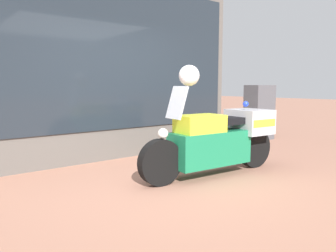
# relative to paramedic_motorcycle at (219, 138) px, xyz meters

# --- Properties ---
(ground_plane) EXTENTS (60.00, 60.00, 0.00)m
(ground_plane) POSITION_rel_paramedic_motorcycle_xyz_m (-0.87, 0.04, -0.54)
(ground_plane) COLOR #9E6B56
(shop_building) EXTENTS (5.81, 0.55, 3.58)m
(shop_building) POSITION_rel_paramedic_motorcycle_xyz_m (-1.25, 2.04, 1.25)
(shop_building) COLOR #56514C
(shop_building) RESTS_ON ground
(window_display) EXTENTS (4.54, 0.30, 1.91)m
(window_display) POSITION_rel_paramedic_motorcycle_xyz_m (-0.54, 2.07, -0.08)
(window_display) COLOR slate
(window_display) RESTS_ON ground
(paramedic_motorcycle) EXTENTS (2.44, 0.67, 1.31)m
(paramedic_motorcycle) POSITION_rel_paramedic_motorcycle_xyz_m (0.00, 0.00, 0.00)
(paramedic_motorcycle) COLOR black
(paramedic_motorcycle) RESTS_ON ground
(utility_cabinet) EXTENTS (0.71, 0.42, 1.34)m
(utility_cabinet) POSITION_rel_paramedic_motorcycle_xyz_m (3.12, 1.59, 0.12)
(utility_cabinet) COLOR #4C4C51
(utility_cabinet) RESTS_ON ground
(white_helmet) EXTENTS (0.28, 0.28, 0.28)m
(white_helmet) POSITION_rel_paramedic_motorcycle_xyz_m (-0.58, 0.05, 0.91)
(white_helmet) COLOR white
(white_helmet) RESTS_ON paramedic_motorcycle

